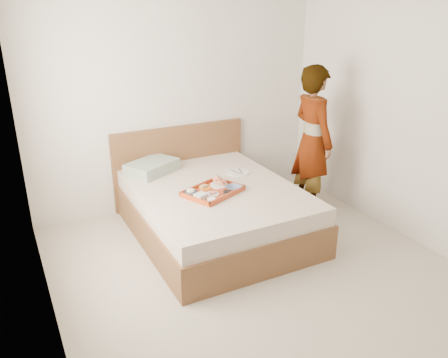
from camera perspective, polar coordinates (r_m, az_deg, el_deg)
ground at (r=4.14m, az=5.44°, el=-12.64°), size 3.50×4.00×0.01m
wall_back at (r=5.30m, az=-5.88°, el=10.42°), size 3.50×0.01×2.60m
wall_left at (r=3.03m, az=-22.79°, el=0.13°), size 0.01×4.00×2.60m
wall_right at (r=4.74m, az=24.34°, el=7.26°), size 0.01×4.00×2.60m
bed at (r=4.75m, az=-1.09°, el=-4.02°), size 1.65×2.00×0.53m
headboard at (r=5.49m, az=-5.59°, el=1.88°), size 1.65×0.06×0.95m
pillow at (r=5.09m, az=-9.11°, el=1.51°), size 0.65×0.58×0.13m
tray at (r=4.49m, az=-1.42°, el=-1.52°), size 0.66×0.59×0.05m
prawn_plate at (r=4.65m, az=-0.65°, el=-0.77°), size 0.25×0.25×0.01m
navy_bowl_big at (r=4.54m, az=1.22°, el=-1.14°), size 0.20×0.20×0.04m
sauce_dish at (r=4.44m, az=0.38°, el=-1.76°), size 0.11×0.11×0.03m
meat_plate at (r=4.43m, az=-1.50°, el=-1.93°), size 0.18×0.18×0.01m
bread_plate at (r=4.59m, az=-2.44°, el=-1.11°), size 0.18×0.18×0.01m
salad_bowl at (r=4.44m, az=-4.21°, el=-1.73°), size 0.16×0.16×0.04m
plastic_tub at (r=4.35m, az=-2.97°, el=-2.17°), size 0.14×0.13×0.05m
cheese_round at (r=4.29m, az=-1.59°, el=-2.64°), size 0.11×0.11×0.03m
dinner_plate at (r=5.04m, az=1.81°, el=0.87°), size 0.28×0.28×0.01m
person at (r=5.19m, az=11.13°, el=4.75°), size 0.44×0.64×1.70m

